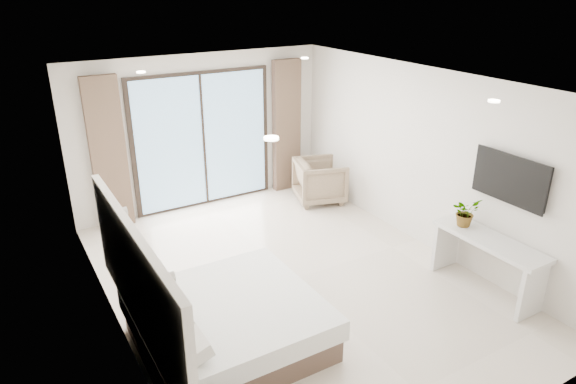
{
  "coord_description": "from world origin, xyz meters",
  "views": [
    {
      "loc": [
        -3.16,
        -5.18,
        3.83
      ],
      "look_at": [
        0.16,
        0.4,
        1.13
      ],
      "focal_mm": 32.0,
      "sensor_mm": 36.0,
      "label": 1
    }
  ],
  "objects": [
    {
      "name": "room_shell",
      "position": [
        -0.2,
        0.64,
        1.58
      ],
      "size": [
        4.62,
        6.22,
        2.72
      ],
      "color": "silver",
      "rests_on": "ground"
    },
    {
      "name": "bed",
      "position": [
        -1.34,
        -0.8,
        0.29
      ],
      "size": [
        1.94,
        1.85,
        0.68
      ],
      "color": "brown",
      "rests_on": "ground"
    },
    {
      "name": "ground",
      "position": [
        0.0,
        0.0,
        0.0
      ],
      "size": [
        6.2,
        6.2,
        0.0
      ],
      "primitive_type": "plane",
      "color": "beige",
      "rests_on": "ground"
    },
    {
      "name": "plant",
      "position": [
        2.04,
        -1.06,
        0.92
      ],
      "size": [
        0.36,
        0.4,
        0.31
      ],
      "primitive_type": "imported",
      "rotation": [
        0.0,
        0.0,
        -0.01
      ],
      "color": "#33662D",
      "rests_on": "console_desk"
    },
    {
      "name": "armchair",
      "position": [
        1.85,
        2.09,
        0.43
      ],
      "size": [
        1.01,
        1.05,
        0.87
      ],
      "primitive_type": "imported",
      "rotation": [
        0.0,
        0.0,
        1.26
      ],
      "color": "#8E735D",
      "rests_on": "ground"
    },
    {
      "name": "console_desk",
      "position": [
        2.04,
        -1.5,
        0.56
      ],
      "size": [
        0.48,
        1.53,
        0.77
      ],
      "color": "silver",
      "rests_on": "ground"
    }
  ]
}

